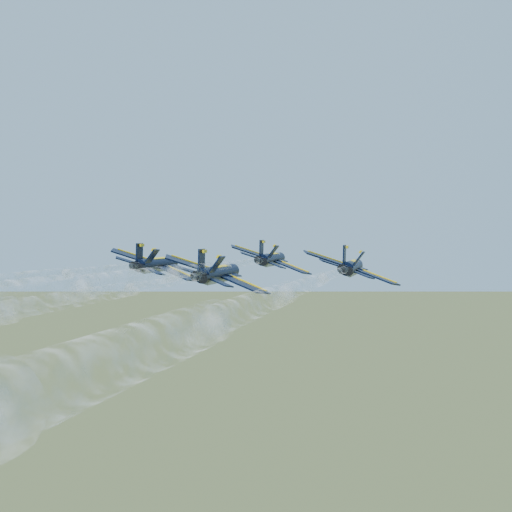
# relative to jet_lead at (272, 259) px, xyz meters

# --- Properties ---
(jet_lead) EXTENTS (11.77, 15.86, 4.78)m
(jet_lead) POSITION_rel_jet_lead_xyz_m (0.00, 0.00, 0.00)
(jet_lead) COLOR black
(jet_left) EXTENTS (11.77, 15.86, 4.78)m
(jet_left) POSITION_rel_jet_lead_xyz_m (-13.05, -13.42, 0.00)
(jet_left) COLOR black
(jet_right) EXTENTS (11.77, 15.86, 4.78)m
(jet_right) POSITION_rel_jet_lead_xyz_m (11.67, -15.25, 0.00)
(jet_right) COLOR black
(jet_slot) EXTENTS (11.77, 15.86, 4.78)m
(jet_slot) POSITION_rel_jet_lead_xyz_m (-2.37, -27.24, 0.00)
(jet_slot) COLOR black
(smoke_trail_lead) EXTENTS (9.62, 91.54, 3.08)m
(smoke_trail_lead) POSITION_rel_jet_lead_xyz_m (-5.66, -68.66, 0.03)
(smoke_trail_lead) COLOR white
(smoke_trail_right) EXTENTS (9.62, 91.54, 3.08)m
(smoke_trail_right) POSITION_rel_jet_lead_xyz_m (6.00, -83.91, 0.03)
(smoke_trail_right) COLOR white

